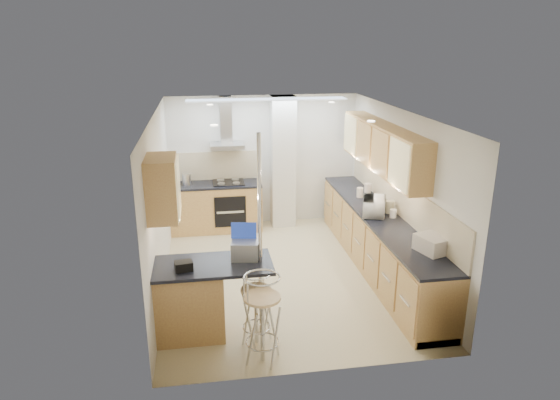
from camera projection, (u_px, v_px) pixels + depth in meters
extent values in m
plane|color=beige|center=(284.00, 274.00, 7.76)|extent=(4.80, 4.80, 0.00)
cube|color=silver|center=(263.00, 161.00, 9.63)|extent=(3.60, 0.04, 2.50)
cube|color=silver|center=(322.00, 268.00, 5.12)|extent=(3.60, 0.04, 2.50)
cube|color=silver|center=(159.00, 204.00, 7.10)|extent=(0.04, 4.80, 2.50)
cube|color=silver|center=(399.00, 192.00, 7.64)|extent=(0.04, 4.80, 2.50)
cube|color=white|center=(284.00, 113.00, 6.99)|extent=(3.60, 4.80, 0.02)
cube|color=#B17A46|center=(382.00, 147.00, 7.80)|extent=(0.34, 3.00, 0.72)
cube|color=#B17A46|center=(162.00, 188.00, 5.67)|extent=(0.34, 0.62, 0.72)
cube|color=#F2E8CB|center=(398.00, 197.00, 7.66)|extent=(0.03, 4.40, 0.56)
cube|color=#F2E8CB|center=(214.00, 166.00, 9.49)|extent=(1.70, 0.03, 0.56)
cube|color=silver|center=(283.00, 162.00, 9.49)|extent=(0.45, 0.40, 2.50)
cube|color=#BCBEC1|center=(227.00, 146.00, 9.17)|extent=(0.62, 0.48, 0.08)
cube|color=#BCBEC1|center=(226.00, 120.00, 9.17)|extent=(0.22, 0.20, 0.88)
cylinder|color=silver|center=(260.00, 237.00, 5.93)|extent=(0.05, 0.05, 2.50)
cube|color=black|center=(230.00, 212.00, 9.20)|extent=(0.58, 0.02, 0.58)
cube|color=black|center=(228.00, 183.00, 9.34)|extent=(0.58, 0.50, 0.02)
cube|color=tan|center=(267.00, 99.00, 8.68)|extent=(2.80, 0.35, 0.02)
cube|color=#B17A46|center=(377.00, 242.00, 7.85)|extent=(0.60, 4.40, 0.88)
cube|color=black|center=(379.00, 215.00, 7.71)|extent=(0.63, 4.40, 0.04)
cube|color=#B17A46|center=(216.00, 208.00, 9.45)|extent=(1.70, 0.60, 0.88)
cube|color=black|center=(215.00, 184.00, 9.31)|extent=(1.70, 0.63, 0.04)
cube|color=#B17A46|center=(212.00, 300.00, 6.09)|extent=(1.35, 0.62, 0.90)
cube|color=black|center=(211.00, 266.00, 5.94)|extent=(1.47, 0.72, 0.04)
imported|color=white|center=(374.00, 207.00, 7.61)|extent=(0.47, 0.57, 0.27)
cube|color=#919498|center=(245.00, 250.00, 6.05)|extent=(0.36, 0.29, 0.22)
cube|color=black|center=(184.00, 266.00, 5.76)|extent=(0.22, 0.18, 0.11)
cylinder|color=beige|center=(368.00, 189.00, 8.64)|extent=(0.13, 0.13, 0.19)
cylinder|color=beige|center=(360.00, 192.00, 8.48)|extent=(0.11, 0.11, 0.16)
cylinder|color=#BFBB99|center=(390.00, 207.00, 7.71)|extent=(0.15, 0.15, 0.19)
cylinder|color=white|center=(393.00, 214.00, 7.52)|extent=(0.10, 0.10, 0.13)
cube|color=beige|center=(432.00, 244.00, 6.30)|extent=(0.42, 0.47, 0.21)
cylinder|color=#BCBEC1|center=(187.00, 179.00, 9.17)|extent=(0.16, 0.16, 0.21)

